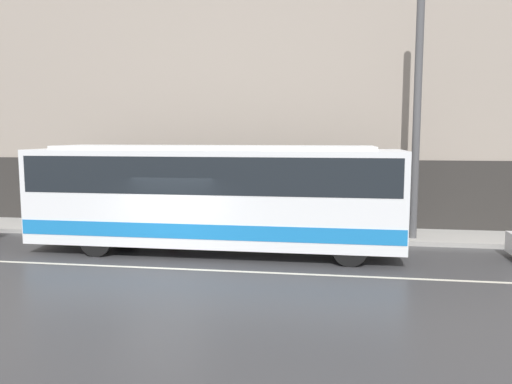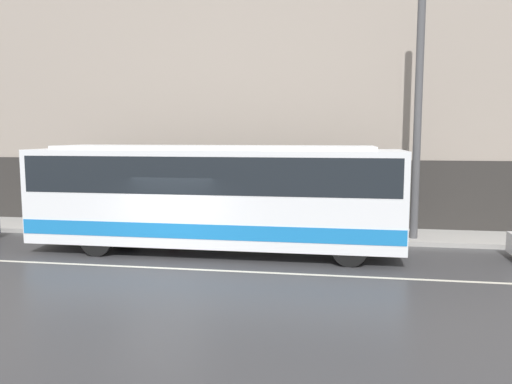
# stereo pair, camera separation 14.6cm
# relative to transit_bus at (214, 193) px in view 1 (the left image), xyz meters

# --- Properties ---
(ground_plane) EXTENTS (60.00, 60.00, 0.00)m
(ground_plane) POSITION_rel_transit_bus_xyz_m (-0.97, -2.17, -1.93)
(ground_plane) COLOR #38383A
(sidewalk) EXTENTS (60.00, 2.53, 0.16)m
(sidewalk) POSITION_rel_transit_bus_xyz_m (-0.97, 3.09, -1.85)
(sidewalk) COLOR #A09E99
(sidewalk) RESTS_ON ground_plane
(building_facade) EXTENTS (60.00, 0.35, 12.24)m
(building_facade) POSITION_rel_transit_bus_xyz_m (-0.97, 4.50, 3.98)
(building_facade) COLOR gray
(building_facade) RESTS_ON ground_plane
(lane_stripe) EXTENTS (54.00, 0.14, 0.01)m
(lane_stripe) POSITION_rel_transit_bus_xyz_m (-0.97, -2.17, -1.93)
(lane_stripe) COLOR beige
(lane_stripe) RESTS_ON ground_plane
(transit_bus) EXTENTS (11.77, 2.55, 3.42)m
(transit_bus) POSITION_rel_transit_bus_xyz_m (0.00, 0.00, 0.00)
(transit_bus) COLOR white
(transit_bus) RESTS_ON ground_plane
(utility_pole_near) EXTENTS (0.26, 0.26, 8.42)m
(utility_pole_near) POSITION_rel_transit_bus_xyz_m (6.57, 2.52, 2.44)
(utility_pole_near) COLOR #4C4C4F
(utility_pole_near) RESTS_ON sidewalk
(pedestrian_waiting) EXTENTS (0.36, 0.36, 1.64)m
(pedestrian_waiting) POSITION_rel_transit_bus_xyz_m (-2.40, 3.23, -1.01)
(pedestrian_waiting) COLOR maroon
(pedestrian_waiting) RESTS_ON sidewalk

